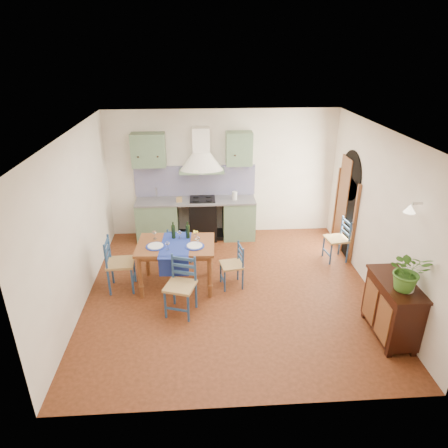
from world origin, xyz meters
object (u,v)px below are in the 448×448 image
(sideboard, at_px, (392,307))
(potted_plant, at_px, (409,271))
(chair_near, at_px, (181,285))
(dining_table, at_px, (176,249))

(sideboard, xyz_separation_m, potted_plant, (0.02, -0.18, 0.72))
(chair_near, bearing_deg, sideboard, -14.21)
(sideboard, distance_m, potted_plant, 0.74)
(potted_plant, bearing_deg, chair_near, 162.79)
(dining_table, height_order, sideboard, dining_table)
(dining_table, distance_m, potted_plant, 3.69)
(chair_near, xyz_separation_m, potted_plant, (3.12, -0.97, 0.73))
(dining_table, xyz_separation_m, chair_near, (0.10, -0.77, -0.25))
(potted_plant, bearing_deg, dining_table, 151.62)
(chair_near, relative_size, potted_plant, 1.65)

